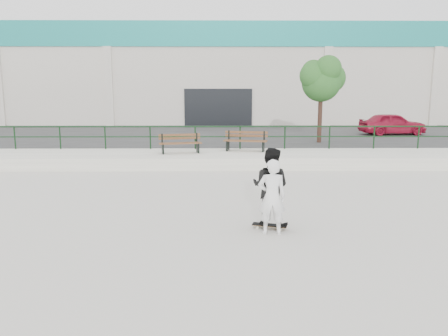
{
  "coord_description": "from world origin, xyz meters",
  "views": [
    {
      "loc": [
        0.07,
        -8.56,
        3.09
      ],
      "look_at": [
        0.19,
        2.0,
        1.2
      ],
      "focal_mm": 35.0,
      "sensor_mm": 36.0,
      "label": 1
    }
  ],
  "objects_px": {
    "skateboard": "(270,225)",
    "standing_skater": "(270,187)",
    "bench_left": "(180,143)",
    "tree": "(322,78)",
    "red_car": "(392,124)",
    "seated_skater": "(272,197)",
    "bench_right": "(246,141)"
  },
  "relations": [
    {
      "from": "skateboard",
      "to": "standing_skater",
      "type": "xyz_separation_m",
      "value": [
        0.0,
        0.0,
        0.9
      ]
    },
    {
      "from": "bench_left",
      "to": "standing_skater",
      "type": "height_order",
      "value": "standing_skater"
    },
    {
      "from": "skateboard",
      "to": "tree",
      "type": "bearing_deg",
      "value": 89.03
    },
    {
      "from": "red_car",
      "to": "bench_left",
      "type": "bearing_deg",
      "value": 118.24
    },
    {
      "from": "tree",
      "to": "seated_skater",
      "type": "height_order",
      "value": "tree"
    },
    {
      "from": "bench_right",
      "to": "standing_skater",
      "type": "xyz_separation_m",
      "value": [
        -0.01,
        -9.25,
        0.05
      ]
    },
    {
      "from": "bench_right",
      "to": "tree",
      "type": "height_order",
      "value": "tree"
    },
    {
      "from": "red_car",
      "to": "skateboard",
      "type": "bearing_deg",
      "value": 146.45
    },
    {
      "from": "seated_skater",
      "to": "red_car",
      "type": "bearing_deg",
      "value": -116.51
    },
    {
      "from": "tree",
      "to": "seated_skater",
      "type": "relative_size",
      "value": 2.57
    },
    {
      "from": "bench_right",
      "to": "standing_skater",
      "type": "height_order",
      "value": "standing_skater"
    },
    {
      "from": "bench_right",
      "to": "seated_skater",
      "type": "relative_size",
      "value": 1.17
    },
    {
      "from": "tree",
      "to": "standing_skater",
      "type": "distance_m",
      "value": 13.25
    },
    {
      "from": "standing_skater",
      "to": "seated_skater",
      "type": "xyz_separation_m",
      "value": [
        -0.01,
        -0.37,
        -0.14
      ]
    },
    {
      "from": "red_car",
      "to": "seated_skater",
      "type": "bearing_deg",
      "value": 146.98
    },
    {
      "from": "standing_skater",
      "to": "red_car",
      "type": "bearing_deg",
      "value": -93.54
    },
    {
      "from": "red_car",
      "to": "seated_skater",
      "type": "relative_size",
      "value": 2.29
    },
    {
      "from": "skateboard",
      "to": "seated_skater",
      "type": "bearing_deg",
      "value": -74.42
    },
    {
      "from": "bench_left",
      "to": "standing_skater",
      "type": "distance_m",
      "value": 9.06
    },
    {
      "from": "bench_right",
      "to": "bench_left",
      "type": "bearing_deg",
      "value": -155.28
    },
    {
      "from": "bench_left",
      "to": "seated_skater",
      "type": "relative_size",
      "value": 1.1
    },
    {
      "from": "skateboard",
      "to": "seated_skater",
      "type": "relative_size",
      "value": 0.49
    },
    {
      "from": "bench_right",
      "to": "standing_skater",
      "type": "bearing_deg",
      "value": -78.03
    },
    {
      "from": "red_car",
      "to": "tree",
      "type": "bearing_deg",
      "value": 122.23
    },
    {
      "from": "tree",
      "to": "skateboard",
      "type": "xyz_separation_m",
      "value": [
        -3.93,
        -12.36,
        -3.61
      ]
    },
    {
      "from": "bench_left",
      "to": "bench_right",
      "type": "relative_size",
      "value": 0.94
    },
    {
      "from": "standing_skater",
      "to": "seated_skater",
      "type": "bearing_deg",
      "value": 114.67
    },
    {
      "from": "tree",
      "to": "skateboard",
      "type": "relative_size",
      "value": 5.28
    },
    {
      "from": "bench_left",
      "to": "skateboard",
      "type": "distance_m",
      "value": 9.1
    },
    {
      "from": "tree",
      "to": "seated_skater",
      "type": "xyz_separation_m",
      "value": [
        -3.93,
        -12.74,
        -2.86
      ]
    },
    {
      "from": "bench_left",
      "to": "tree",
      "type": "height_order",
      "value": "tree"
    },
    {
      "from": "bench_right",
      "to": "standing_skater",
      "type": "relative_size",
      "value": 1.1
    }
  ]
}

